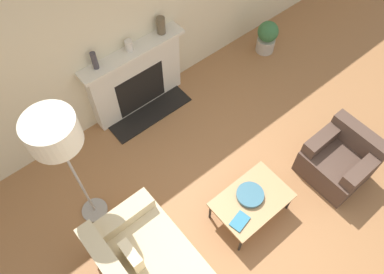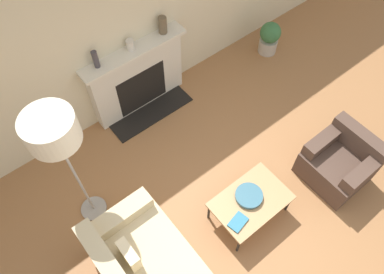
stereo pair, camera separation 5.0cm
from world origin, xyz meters
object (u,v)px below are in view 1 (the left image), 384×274
at_px(book, 240,221).
at_px(mantel_vase_center_right, 161,25).
at_px(fireplace, 137,80).
at_px(potted_plant, 267,36).
at_px(mantel_vase_center_left, 129,46).
at_px(coffee_table, 252,200).
at_px(armchair_near, 339,160).
at_px(floor_lamp, 55,137).
at_px(bowl, 250,195).
at_px(mantel_vase_left, 94,61).

relative_size(book, mantel_vase_center_right, 1.05).
relative_size(fireplace, mantel_vase_center_right, 6.48).
relative_size(fireplace, potted_plant, 2.72).
distance_m(fireplace, mantel_vase_center_left, 0.66).
height_order(coffee_table, book, book).
relative_size(armchair_near, floor_lamp, 0.40).
bearing_deg(potted_plant, coffee_table, -139.67).
height_order(mantel_vase_center_left, potted_plant, mantel_vase_center_left).
relative_size(bowl, mantel_vase_left, 1.36).
relative_size(coffee_table, potted_plant, 1.61).
height_order(coffee_table, bowl, bowl).
distance_m(coffee_table, mantel_vase_center_right, 2.63).
xyz_separation_m(fireplace, mantel_vase_left, (-0.53, 0.01, 0.71)).
distance_m(book, mantel_vase_center_right, 2.80).
height_order(fireplace, coffee_table, fireplace).
relative_size(armchair_near, potted_plant, 1.36).
bearing_deg(mantel_vase_center_right, mantel_vase_left, 180.00).
bearing_deg(armchair_near, potted_plant, 156.39).
distance_m(floor_lamp, mantel_vase_left, 1.57).
bearing_deg(potted_plant, fireplace, 170.41).
bearing_deg(mantel_vase_center_right, book, -107.82).
bearing_deg(mantel_vase_center_left, fireplace, -38.04).
xyz_separation_m(armchair_near, mantel_vase_center_right, (-0.86, 2.75, 0.96)).
distance_m(armchair_near, mantel_vase_center_right, 3.03).
distance_m(book, mantel_vase_center_left, 2.67).
distance_m(mantel_vase_left, mantel_vase_center_right, 1.05).
bearing_deg(mantel_vase_center_right, bowl, -101.64).
distance_m(bowl, potted_plant, 3.07).
distance_m(fireplace, mantel_vase_center_right, 0.88).
height_order(mantel_vase_left, mantel_vase_center_right, mantel_vase_left).
height_order(bowl, mantel_vase_center_left, mantel_vase_center_left).
height_order(bowl, floor_lamp, floor_lamp).
bearing_deg(potted_plant, mantel_vase_center_right, 167.40).
bearing_deg(mantel_vase_center_left, mantel_vase_center_right, 0.00).
bearing_deg(book, potted_plant, 26.82).
bearing_deg(fireplace, bowl, -89.29).
height_order(book, potted_plant, potted_plant).
bearing_deg(book, mantel_vase_center_left, 72.32).
bearing_deg(fireplace, mantel_vase_center_left, 141.96).
height_order(bowl, mantel_vase_center_right, mantel_vase_center_right).
distance_m(coffee_table, bowl, 0.09).
distance_m(mantel_vase_center_right, potted_plant, 2.14).
xyz_separation_m(bowl, potted_plant, (2.36, 1.96, -0.14)).
xyz_separation_m(coffee_table, mantel_vase_center_right, (0.50, 2.43, 0.89)).
distance_m(fireplace, book, 2.54).
bearing_deg(floor_lamp, book, -49.16).
distance_m(bowl, book, 0.36).
distance_m(armchair_near, bowl, 1.40).
relative_size(book, mantel_vase_left, 1.03).
bearing_deg(armchair_near, book, -97.12).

